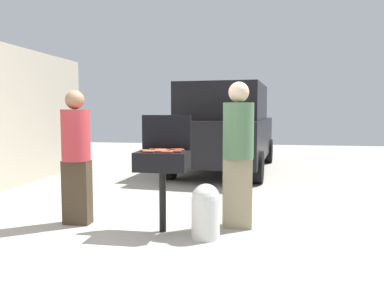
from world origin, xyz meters
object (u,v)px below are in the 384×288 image
(hot_dog_7, at_px, (162,151))
(person_left, at_px, (76,152))
(hot_dog_6, at_px, (165,150))
(bbq_grill, at_px, (162,164))
(hot_dog_1, at_px, (179,150))
(parked_minivan, at_px, (225,127))
(hot_dog_3, at_px, (167,152))
(hot_dog_10, at_px, (156,151))
(hot_dog_4, at_px, (161,149))
(hot_dog_8, at_px, (159,151))
(hot_dog_0, at_px, (148,151))
(hot_dog_11, at_px, (145,150))
(hot_dog_2, at_px, (161,150))
(hot_dog_9, at_px, (176,151))
(propane_tank, at_px, (206,210))
(person_right, at_px, (238,149))
(hot_dog_12, at_px, (155,150))

(hot_dog_7, xyz_separation_m, person_left, (-1.14, 0.17, -0.06))
(hot_dog_6, distance_m, person_left, 1.16)
(bbq_grill, xyz_separation_m, hot_dog_1, (0.18, 0.08, 0.16))
(hot_dog_7, relative_size, parked_minivan, 0.03)
(hot_dog_3, relative_size, hot_dog_7, 1.00)
(hot_dog_3, bearing_deg, hot_dog_10, 160.96)
(bbq_grill, xyz_separation_m, hot_dog_4, (-0.04, 0.11, 0.16))
(bbq_grill, relative_size, hot_dog_8, 7.33)
(hot_dog_0, height_order, hot_dog_1, same)
(hot_dog_6, xyz_separation_m, hot_dog_8, (-0.04, -0.11, 0.00))
(hot_dog_6, xyz_separation_m, hot_dog_11, (-0.21, -0.09, 0.00))
(hot_dog_1, height_order, hot_dog_2, same)
(hot_dog_4, relative_size, parked_minivan, 0.03)
(hot_dog_9, relative_size, hot_dog_11, 1.00)
(hot_dog_1, distance_m, hot_dog_6, 0.16)
(bbq_grill, relative_size, hot_dog_10, 7.33)
(hot_dog_8, height_order, parked_minivan, parked_minivan)
(hot_dog_0, relative_size, hot_dog_3, 1.00)
(propane_tank, height_order, person_right, person_right)
(bbq_grill, bearing_deg, hot_dog_9, -21.93)
(hot_dog_0, bearing_deg, hot_dog_3, -1.24)
(hot_dog_2, distance_m, hot_dog_9, 0.21)
(bbq_grill, relative_size, propane_tank, 1.54)
(hot_dog_8, xyz_separation_m, hot_dog_11, (-0.17, 0.02, 0.00))
(hot_dog_0, bearing_deg, propane_tank, -0.57)
(hot_dog_6, bearing_deg, hot_dog_8, -107.35)
(hot_dog_11, relative_size, person_right, 0.07)
(parked_minivan, bearing_deg, bbq_grill, 91.31)
(hot_dog_2, height_order, person_right, person_right)
(hot_dog_3, xyz_separation_m, hot_dog_10, (-0.15, 0.05, 0.00))
(hot_dog_3, relative_size, propane_tank, 0.21)
(hot_dog_3, distance_m, hot_dog_11, 0.30)
(hot_dog_3, height_order, hot_dog_9, same)
(hot_dog_4, height_order, parked_minivan, parked_minivan)
(parked_minivan, bearing_deg, hot_dog_0, 89.95)
(hot_dog_9, bearing_deg, hot_dog_0, -167.55)
(hot_dog_0, distance_m, hot_dog_10, 0.09)
(hot_dog_10, bearing_deg, hot_dog_3, -19.04)
(hot_dog_1, relative_size, person_left, 0.08)
(hot_dog_7, height_order, parked_minivan, parked_minivan)
(propane_tank, bearing_deg, person_right, 54.31)
(propane_tank, distance_m, person_right, 0.86)
(hot_dog_2, height_order, propane_tank, hot_dog_2)
(hot_dog_1, distance_m, hot_dog_12, 0.29)
(hot_dog_3, distance_m, hot_dog_10, 0.16)
(hot_dog_0, height_order, hot_dog_12, same)
(hot_dog_8, xyz_separation_m, propane_tank, (0.55, -0.08, -0.64))
(hot_dog_3, relative_size, person_right, 0.07)
(bbq_grill, relative_size, hot_dog_3, 7.33)
(hot_dog_3, bearing_deg, hot_dog_7, 129.41)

